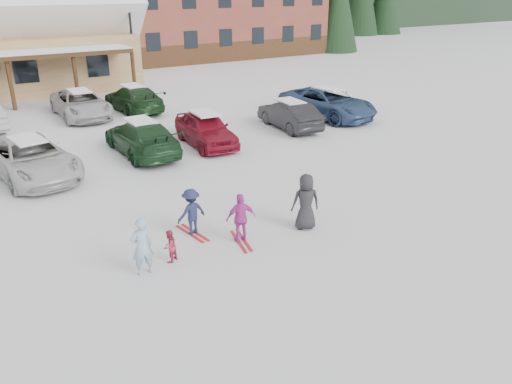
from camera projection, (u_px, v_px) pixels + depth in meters
ground at (266, 238)px, 14.30m from camera, size 160.00×160.00×0.00m
lamp_post at (132, 39)px, 33.89m from camera, size 0.50×0.25×5.79m
conifer_3 at (74, 1)px, 49.59m from camera, size 3.96×3.96×9.18m
adult_skier at (142, 247)px, 12.23m from camera, size 0.57×0.38×1.53m
toddler_red at (170, 246)px, 12.91m from camera, size 0.55×0.51×0.90m
child_navy at (191, 212)px, 14.26m from camera, size 0.97×0.64×1.40m
skis_child_navy at (193, 233)px, 14.52m from camera, size 0.40×1.41×0.03m
child_magenta at (241, 218)px, 13.82m from camera, size 0.91×0.54×1.45m
skis_child_magenta at (241, 241)px, 14.10m from camera, size 0.52×1.41×0.03m
bystander_dark at (306, 202)px, 14.55m from camera, size 0.97×0.80×1.69m
parked_car_2 at (30, 158)px, 18.54m from camera, size 3.25×5.64×1.48m
parked_car_3 at (142, 137)px, 21.10m from camera, size 2.04×5.02×1.46m
parked_car_4 at (206, 129)px, 22.28m from camera, size 2.09×4.46×1.48m
parked_car_5 at (289, 115)px, 24.87m from camera, size 1.85×4.34×1.39m
parked_car_6 at (327, 103)px, 26.93m from camera, size 3.39×5.98×1.57m
parked_car_10 at (81, 104)px, 26.97m from camera, size 2.44×5.24×1.45m
parked_car_11 at (134, 98)px, 28.27m from camera, size 2.32×5.09×1.44m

